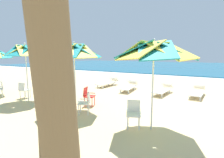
{
  "coord_description": "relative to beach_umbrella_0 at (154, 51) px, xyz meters",
  "views": [
    {
      "loc": [
        0.92,
        -8.24,
        2.33
      ],
      "look_at": [
        -3.68,
        -0.15,
        1.0
      ],
      "focal_mm": 27.24,
      "sensor_mm": 36.0,
      "label": 1
    }
  ],
  "objects": [
    {
      "name": "ground_plane",
      "position": [
        0.51,
        3.23,
        -2.43
      ],
      "size": [
        80.0,
        80.0,
        0.0
      ],
      "primitive_type": "plane",
      "color": "#D3B784"
    },
    {
      "name": "plastic_chair_1",
      "position": [
        -2.69,
        0.13,
        -1.93
      ],
      "size": [
        0.62,
        0.61,
        0.87
      ],
      "color": "white",
      "rests_on": "ground"
    },
    {
      "name": "sea",
      "position": [
        0.51,
        32.85,
        -2.38
      ],
      "size": [
        80.0,
        36.0,
        0.1
      ],
      "primitive_type": "cube",
      "color": "#19607F",
      "rests_on": "ground"
    },
    {
      "name": "sun_lounger_2",
      "position": [
        -3.01,
        5.03,
        -2.15
      ],
      "size": [
        0.84,
        2.2,
        0.62
      ],
      "color": "white",
      "rests_on": "ground"
    },
    {
      "name": "sun_lounger_3",
      "position": [
        -5.05,
        5.72,
        -2.15
      ],
      "size": [
        0.85,
        2.2,
        0.62
      ],
      "color": "white",
      "rests_on": "ground"
    },
    {
      "name": "beach_umbrella_2",
      "position": [
        -6.4,
        0.19,
        0.06
      ],
      "size": [
        2.06,
        2.06,
        2.91
      ],
      "color": "silver",
      "rests_on": "ground"
    },
    {
      "name": "plastic_chair_3",
      "position": [
        -3.95,
        0.27,
        -1.93
      ],
      "size": [
        0.62,
        0.61,
        0.87
      ],
      "color": "white",
      "rests_on": "ground"
    },
    {
      "name": "palm_tree_3",
      "position": [
        -1.65,
        -2.54,
        0.41
      ],
      "size": [
        2.75,
        2.9,
        4.88
      ],
      "color": "brown",
      "rests_on": "ground"
    },
    {
      "name": "sun_lounger_0",
      "position": [
        0.98,
        5.45,
        -2.15
      ],
      "size": [
        0.75,
        2.18,
        0.62
      ],
      "color": "white",
      "rests_on": "ground"
    },
    {
      "name": "surf_foam",
      "position": [
        0.51,
        14.55,
        -2.42
      ],
      "size": [
        80.0,
        0.7,
        0.01
      ],
      "primitive_type": "cube",
      "color": "white",
      "rests_on": "ground"
    },
    {
      "name": "beach_umbrella_0",
      "position": [
        0.0,
        0.0,
        0.0
      ],
      "size": [
        2.47,
        2.47,
        2.8
      ],
      "color": "silver",
      "rests_on": "ground"
    },
    {
      "name": "plastic_chair_0",
      "position": [
        -0.57,
        -0.08,
        -1.93
      ],
      "size": [
        0.58,
        0.6,
        0.87
      ],
      "color": "white",
      "rests_on": "ground"
    },
    {
      "name": "sun_lounger_1",
      "position": [
        -0.84,
        5.08,
        -2.15
      ],
      "size": [
        0.84,
        2.2,
        0.62
      ],
      "color": "white",
      "rests_on": "ground"
    },
    {
      "name": "beach_umbrella_1",
      "position": [
        -3.28,
        0.2,
        0.02
      ],
      "size": [
        2.27,
        2.27,
        2.86
      ],
      "color": "silver",
      "rests_on": "ground"
    },
    {
      "name": "plastic_chair_4",
      "position": [
        -7.11,
        0.42,
        -1.93
      ],
      "size": [
        0.49,
        0.52,
        0.87
      ],
      "color": "white",
      "rests_on": "ground"
    },
    {
      "name": "plastic_chair_2",
      "position": [
        -3.29,
        1.07,
        -1.93
      ],
      "size": [
        0.57,
        0.55,
        0.87
      ],
      "color": "red",
      "rests_on": "ground"
    }
  ]
}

